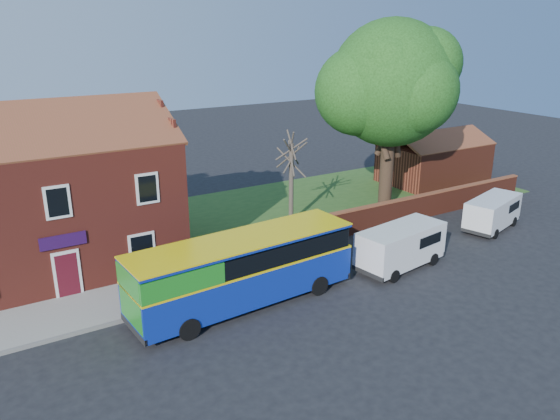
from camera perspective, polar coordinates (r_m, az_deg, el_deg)
ground at (r=23.02m, az=0.56°, el=-12.28°), size 120.00×120.00×0.00m
pavement at (r=25.63m, az=-20.28°, el=-9.96°), size 18.00×3.50×0.12m
kerb at (r=24.10m, az=-19.40°, el=-11.74°), size 18.00×0.15×0.14m
grass_strip at (r=39.68m, az=6.60°, el=1.25°), size 26.00×12.00×0.04m
shop_building at (r=29.66m, az=-23.35°, el=0.61°), size 12.30×8.13×10.50m
boundary_wall at (r=35.15m, az=12.62°, el=-0.05°), size 22.00×0.38×1.60m
outbuilding at (r=45.19m, az=15.78°, el=4.92°), size 8.20×5.06×4.17m
bus at (r=23.94m, az=-4.54°, el=-6.20°), size 10.50×3.29×3.15m
van_near at (r=28.54m, az=12.51°, el=-3.62°), size 5.21×2.69×2.18m
van_far at (r=35.63m, az=21.33°, el=-0.16°), size 4.82×2.98×1.97m
large_tree at (r=36.47m, az=11.47°, el=12.49°), size 10.17×8.05×12.41m
bare_tree at (r=33.66m, az=1.19°, el=3.23°), size 2.09×2.49×5.58m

